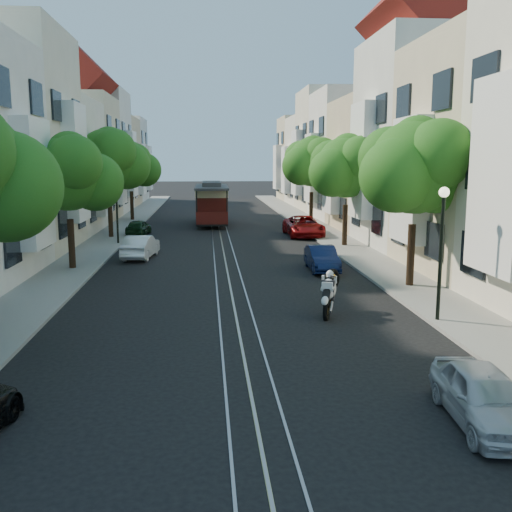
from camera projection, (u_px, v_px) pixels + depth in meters
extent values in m
plane|color=black|center=(220.00, 232.00, 41.04)|extent=(200.00, 200.00, 0.00)
cube|color=gray|center=(319.00, 230.00, 41.65)|extent=(2.50, 80.00, 0.12)
cube|color=gray|center=(117.00, 232.00, 40.42)|extent=(2.50, 80.00, 0.12)
cube|color=gray|center=(212.00, 232.00, 41.00)|extent=(0.06, 80.00, 0.02)
cube|color=gray|center=(220.00, 231.00, 41.04)|extent=(0.06, 80.00, 0.02)
cube|color=gray|center=(227.00, 231.00, 41.09)|extent=(0.06, 80.00, 0.02)
cube|color=tan|center=(220.00, 232.00, 41.04)|extent=(0.08, 80.00, 0.01)
cube|color=white|center=(505.00, 175.00, 17.40)|extent=(0.90, 3.04, 6.05)
cube|color=beige|center=(495.00, 162.00, 25.52)|extent=(7.00, 8.00, 10.00)
cube|color=white|center=(412.00, 180.00, 25.33)|extent=(0.90, 3.04, 5.50)
cube|color=silver|center=(428.00, 144.00, 33.21)|extent=(7.00, 8.00, 12.00)
cube|color=white|center=(363.00, 161.00, 33.05)|extent=(0.90, 3.04, 6.60)
cube|color=#C6B28C|center=(385.00, 168.00, 41.32)|extent=(7.00, 8.00, 9.00)
cube|color=white|center=(333.00, 178.00, 41.11)|extent=(0.90, 3.04, 4.95)
cube|color=white|center=(356.00, 158.00, 49.05)|extent=(7.00, 8.00, 10.50)
cube|color=white|center=(313.00, 168.00, 48.87)|extent=(0.90, 3.04, 5.78)
cube|color=beige|center=(336.00, 153.00, 56.83)|extent=(7.00, 8.00, 11.50)
cube|color=white|center=(298.00, 163.00, 56.66)|extent=(0.90, 3.04, 6.32)
cube|color=silver|center=(320.00, 163.00, 64.86)|extent=(7.00, 8.00, 9.50)
cube|color=white|center=(287.00, 170.00, 64.66)|extent=(0.90, 3.04, 5.23)
cube|color=beige|center=(307.00, 161.00, 72.67)|extent=(7.00, 8.00, 10.00)
cube|color=white|center=(278.00, 167.00, 72.48)|extent=(0.90, 3.04, 5.50)
cube|color=white|center=(32.00, 183.00, 23.94)|extent=(0.90, 3.04, 5.39)
cube|color=beige|center=(3.00, 145.00, 31.19)|extent=(7.00, 8.00, 11.76)
cube|color=white|center=(75.00, 163.00, 31.67)|extent=(0.90, 3.04, 6.47)
cube|color=silver|center=(45.00, 170.00, 39.29)|extent=(7.00, 8.00, 8.82)
cube|color=white|center=(102.00, 180.00, 39.73)|extent=(0.90, 3.04, 4.85)
cube|color=beige|center=(71.00, 159.00, 47.03)|extent=(7.00, 8.00, 10.29)
cube|color=white|center=(118.00, 169.00, 47.49)|extent=(0.90, 3.04, 5.66)
cube|color=silver|center=(90.00, 154.00, 54.81)|extent=(7.00, 8.00, 11.27)
cube|color=white|center=(131.00, 164.00, 55.28)|extent=(0.90, 3.04, 6.20)
cube|color=#C6B28C|center=(105.00, 164.00, 62.83)|extent=(7.00, 8.00, 9.31)
cube|color=white|center=(140.00, 171.00, 63.28)|extent=(0.90, 3.04, 5.12)
cube|color=white|center=(116.00, 162.00, 70.65)|extent=(7.00, 8.00, 9.80)
cube|color=white|center=(148.00, 168.00, 71.10)|extent=(0.90, 3.04, 5.39)
cylinder|color=black|center=(411.00, 255.00, 22.77)|extent=(0.30, 0.30, 2.45)
sphere|color=#295615|center=(415.00, 167.00, 22.19)|extent=(3.64, 3.64, 3.64)
sphere|color=#295615|center=(436.00, 177.00, 22.84)|extent=(2.91, 2.91, 2.91)
sphere|color=#295615|center=(397.00, 176.00, 21.47)|extent=(2.84, 2.84, 2.84)
sphere|color=#295615|center=(417.00, 144.00, 22.15)|extent=(2.18, 2.18, 2.18)
cylinder|color=black|center=(345.00, 225.00, 33.58)|extent=(0.30, 0.30, 2.38)
sphere|color=#295615|center=(346.00, 167.00, 33.02)|extent=(3.54, 3.54, 3.54)
sphere|color=#295615|center=(362.00, 174.00, 33.67)|extent=(2.83, 2.83, 2.83)
sphere|color=#295615|center=(333.00, 173.00, 32.30)|extent=(2.76, 2.76, 2.76)
sphere|color=#295615|center=(348.00, 152.00, 32.98)|extent=(2.12, 2.12, 2.12)
cylinder|color=black|center=(311.00, 208.00, 44.38)|extent=(0.30, 0.30, 2.52)
sphere|color=#295615|center=(312.00, 162.00, 43.78)|extent=(3.74, 3.74, 3.74)
sphere|color=#295615|center=(324.00, 167.00, 44.43)|extent=(3.00, 3.00, 3.00)
sphere|color=#295615|center=(301.00, 166.00, 43.06)|extent=(2.92, 2.92, 2.92)
sphere|color=#295615|center=(313.00, 150.00, 43.74)|extent=(2.25, 2.25, 2.25)
sphere|color=#295615|center=(5.00, 186.00, 14.74)|extent=(2.91, 2.91, 2.91)
cylinder|color=black|center=(72.00, 244.00, 26.47)|extent=(0.30, 0.30, 2.27)
sphere|color=#295615|center=(68.00, 174.00, 25.93)|extent=(3.38, 3.38, 3.38)
sphere|color=#295615|center=(95.00, 182.00, 26.59)|extent=(2.70, 2.70, 2.70)
sphere|color=#295615|center=(42.00, 181.00, 25.22)|extent=(2.64, 2.64, 2.64)
sphere|color=#295615|center=(69.00, 154.00, 25.89)|extent=(2.03, 2.03, 2.03)
cylinder|color=black|center=(110.00, 217.00, 37.25)|extent=(0.30, 0.30, 2.62)
sphere|color=#295615|center=(108.00, 159.00, 36.63)|extent=(3.90, 3.90, 3.90)
sphere|color=#295615|center=(127.00, 165.00, 37.28)|extent=(3.12, 3.12, 3.12)
sphere|color=#295615|center=(91.00, 164.00, 35.91)|extent=(3.04, 3.04, 3.04)
sphere|color=#295615|center=(109.00, 145.00, 36.59)|extent=(2.34, 2.34, 2.34)
cylinder|color=black|center=(132.00, 205.00, 48.07)|extent=(0.30, 0.30, 2.38)
sphere|color=#295615|center=(130.00, 165.00, 47.51)|extent=(3.54, 3.54, 3.54)
sphere|color=#295615|center=(145.00, 170.00, 48.17)|extent=(2.83, 2.83, 2.83)
sphere|color=#295615|center=(118.00, 169.00, 46.80)|extent=(2.76, 2.76, 2.76)
sphere|color=#295615|center=(131.00, 154.00, 47.47)|extent=(2.12, 2.12, 2.12)
cylinder|color=black|center=(441.00, 257.00, 17.65)|extent=(0.12, 0.12, 4.00)
sphere|color=#FFF2CC|center=(444.00, 192.00, 17.32)|extent=(0.32, 0.32, 0.32)
cylinder|color=black|center=(117.00, 210.00, 34.26)|extent=(0.12, 0.12, 4.00)
sphere|color=#FFF2CC|center=(116.00, 177.00, 33.93)|extent=(0.32, 0.32, 0.32)
torus|color=black|center=(326.00, 310.00, 18.39)|extent=(0.41, 0.80, 0.79)
torus|color=black|center=(332.00, 280.00, 19.48)|extent=(0.67, 0.61, 0.77)
ellipsoid|color=silver|center=(329.00, 289.00, 18.85)|extent=(0.80, 1.18, 0.94)
ellipsoid|color=silver|center=(328.00, 285.00, 18.56)|extent=(0.57, 0.69, 0.53)
cube|color=black|center=(326.00, 295.00, 18.18)|extent=(0.40, 0.60, 0.39)
cube|color=silver|center=(328.00, 285.00, 18.53)|extent=(0.53, 0.67, 0.26)
sphere|color=black|center=(330.00, 279.00, 18.84)|extent=(0.28, 0.28, 0.28)
cube|color=black|center=(212.00, 219.00, 45.55)|extent=(2.38, 8.09, 0.30)
cube|color=#4A100C|center=(212.00, 204.00, 45.35)|extent=(2.46, 5.06, 2.42)
cube|color=beige|center=(212.00, 192.00, 45.20)|extent=(2.51, 5.11, 0.61)
cube|color=#2D2D30|center=(212.00, 187.00, 45.14)|extent=(2.58, 8.09, 0.18)
cube|color=#2D2D30|center=(212.00, 184.00, 45.09)|extent=(1.45, 4.55, 0.35)
imported|color=#B6BAC3|center=(484.00, 396.00, 11.05)|extent=(1.58, 3.39, 1.12)
imported|color=#0C183F|center=(322.00, 258.00, 26.50)|extent=(1.27, 3.48, 1.14)
imported|color=maroon|center=(304.00, 226.00, 38.48)|extent=(2.37, 4.96, 1.37)
imported|color=white|center=(141.00, 247.00, 29.89)|extent=(1.73, 3.81, 1.21)
imported|color=black|center=(139.00, 227.00, 39.13)|extent=(1.66, 3.28, 1.07)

